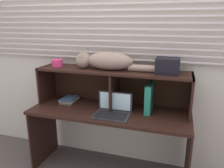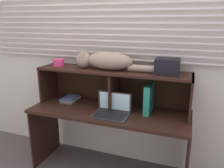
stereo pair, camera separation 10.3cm
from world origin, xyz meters
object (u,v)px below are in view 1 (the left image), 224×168
(binder_upright, at_px, (149,97))
(storage_box, at_px, (168,66))
(cat, at_px, (105,61))
(book_stack, at_px, (70,100))
(laptop, at_px, (113,111))
(small_basket, at_px, (57,63))

(binder_upright, relative_size, storage_box, 1.32)
(cat, xyz_separation_m, book_stack, (-0.42, -0.00, -0.45))
(laptop, relative_size, book_stack, 1.46)
(book_stack, relative_size, small_basket, 1.96)
(small_basket, bearing_deg, laptop, -15.37)
(laptop, xyz_separation_m, binder_upright, (0.32, 0.19, 0.10))
(cat, height_order, storage_box, cat)
(cat, height_order, laptop, cat)
(book_stack, distance_m, small_basket, 0.42)
(cat, xyz_separation_m, storage_box, (0.60, 0.00, -0.01))
(binder_upright, height_order, book_stack, binder_upright)
(book_stack, bearing_deg, cat, 0.19)
(cat, distance_m, laptop, 0.50)
(binder_upright, xyz_separation_m, storage_box, (0.15, 0.00, 0.32))
(storage_box, bearing_deg, book_stack, -179.92)
(binder_upright, bearing_deg, storage_box, 0.00)
(storage_box, bearing_deg, binder_upright, 180.00)
(book_stack, bearing_deg, laptop, -18.45)
(small_basket, relative_size, storage_box, 0.56)
(cat, xyz_separation_m, laptop, (0.13, -0.19, -0.44))
(small_basket, bearing_deg, cat, -0.00)
(cat, relative_size, book_stack, 3.53)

